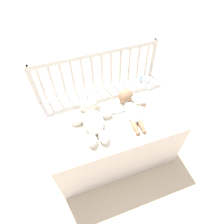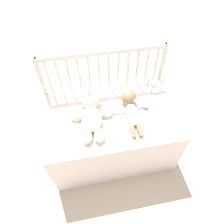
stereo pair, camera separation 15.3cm
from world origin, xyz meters
name	(u,v)px [view 1 (the left image)]	position (x,y,z in m)	size (l,w,h in m)	color
ground_plane	(112,148)	(0.00, 0.00, 0.00)	(12.00, 12.00, 0.00)	#C6B293
crib_mattress	(111,134)	(0.00, 0.00, 0.27)	(1.07, 0.65, 0.53)	white
crib_rail	(98,79)	(0.00, 0.35, 0.63)	(1.07, 0.04, 0.90)	beige
blanket	(112,119)	(0.00, -0.04, 0.53)	(0.86, 0.53, 0.01)	silver
teddy_bear	(92,116)	(-0.16, 0.01, 0.59)	(0.33, 0.45, 0.15)	silver
baby	(130,106)	(0.16, 0.01, 0.58)	(0.31, 0.42, 0.12)	white
baby_bottle	(145,82)	(0.41, 0.24, 0.56)	(0.06, 0.17, 0.06)	white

